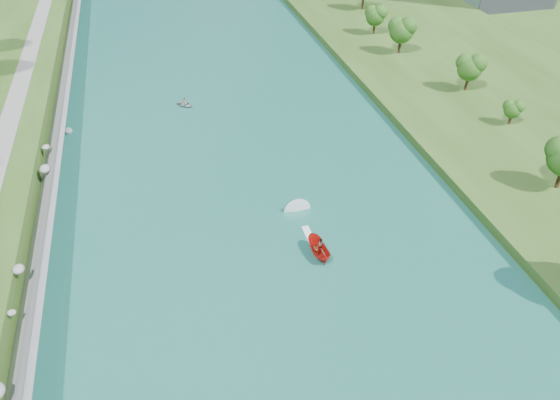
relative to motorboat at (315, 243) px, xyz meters
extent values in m
plane|color=#2D5119|center=(-5.59, -9.71, -0.89)|extent=(260.00, 260.00, 0.00)
cube|color=#1A6252|center=(-5.59, 10.29, -0.84)|extent=(55.00, 240.00, 0.10)
cube|color=slate|center=(-31.44, 10.29, 0.91)|extent=(3.54, 236.00, 4.05)
ellipsoid|color=gray|center=(-32.72, -4.81, 2.14)|extent=(0.90, 0.80, 0.55)
ellipsoid|color=gray|center=(-32.58, 0.88, 2.70)|extent=(1.20, 1.42, 0.90)
ellipsoid|color=gray|center=(-31.18, 11.13, 0.26)|extent=(1.49, 1.55, 0.99)
ellipsoid|color=gray|center=(-31.89, 21.97, 1.93)|extent=(1.35, 1.75, 1.03)
ellipsoid|color=gray|center=(-32.25, 28.10, 1.89)|extent=(1.04, 1.22, 0.66)
ellipsoid|color=gray|center=(-30.15, 37.00, -0.51)|extent=(1.30, 1.52, 0.98)
ellipsoid|color=gray|center=(-31.50, 47.20, 0.61)|extent=(1.08, 1.05, 0.61)
ellipsoid|color=#214B14|center=(38.65, 19.55, 3.07)|extent=(2.96, 2.96, 4.93)
ellipsoid|color=#214B14|center=(38.48, 32.79, 4.55)|extent=(4.73, 4.73, 7.88)
ellipsoid|color=#214B14|center=(34.42, 52.25, 4.98)|extent=(5.24, 5.24, 8.74)
ellipsoid|color=#214B14|center=(33.77, 64.21, 4.31)|extent=(4.44, 4.44, 7.40)
imported|color=red|center=(-0.01, -1.16, 0.11)|extent=(2.17, 4.80, 1.80)
imported|color=#66605B|center=(-0.41, -1.56, 0.37)|extent=(0.61, 0.42, 1.62)
imported|color=#66605B|center=(0.49, -0.66, 0.31)|extent=(0.88, 0.78, 1.50)
cube|color=white|center=(-0.01, 1.84, -0.76)|extent=(0.90, 5.00, 0.06)
imported|color=#999BA1|center=(-10.76, 41.75, -0.46)|extent=(3.87, 3.93, 0.67)
imported|color=#66605B|center=(-10.76, 41.75, 0.13)|extent=(0.69, 0.48, 1.34)
camera|label=1|loc=(-16.39, -46.62, 42.47)|focal=35.00mm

